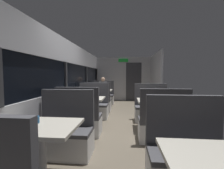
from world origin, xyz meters
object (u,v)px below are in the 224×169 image
at_px(bench_rear_aisle_facing_end, 163,126).
at_px(dining_table_far_window, 101,92).
at_px(bench_far_window_facing_end, 98,102).
at_px(coffee_cup_primary, 37,120).
at_px(bench_front_aisle_facing_entry, 187,160).
at_px(bench_rear_aisle_facing_entry, 151,110).
at_px(bench_mid_window_facing_entry, 93,107).
at_px(bench_near_window_facing_entry, 65,135).
at_px(bench_mid_window_facing_end, 80,120).
at_px(bench_far_window_facing_entry, 103,97).
at_px(seated_passenger, 103,93).
at_px(dining_table_near_window, 41,133).
at_px(dining_table_rear_aisle, 156,104).
at_px(dining_table_mid_window, 87,101).

bearing_deg(bench_rear_aisle_facing_end, dining_table_far_window, 119.68).
xyz_separation_m(bench_far_window_facing_end, coffee_cup_primary, (-0.10, -3.72, 0.46)).
relative_size(dining_table_far_window, bench_front_aisle_facing_entry, 0.82).
bearing_deg(bench_rear_aisle_facing_entry, bench_mid_window_facing_entry, 173.62).
bearing_deg(bench_near_window_facing_entry, dining_table_far_window, 90.00).
relative_size(bench_mid_window_facing_end, bench_front_aisle_facing_entry, 1.00).
height_order(bench_near_window_facing_entry, bench_far_window_facing_entry, same).
height_order(dining_table_far_window, seated_passenger, seated_passenger).
distance_m(bench_far_window_facing_end, bench_front_aisle_facing_entry, 4.10).
xyz_separation_m(dining_table_near_window, bench_far_window_facing_entry, (0.00, 5.18, -0.31)).
xyz_separation_m(bench_mid_window_facing_entry, coffee_cup_primary, (-0.10, -2.87, 0.46)).
relative_size(bench_mid_window_facing_entry, dining_table_far_window, 1.22).
height_order(dining_table_near_window, bench_mid_window_facing_entry, bench_mid_window_facing_entry).
bearing_deg(dining_table_far_window, bench_mid_window_facing_entry, -90.00).
bearing_deg(dining_table_rear_aisle, bench_front_aisle_facing_entry, -90.00).
distance_m(bench_mid_window_facing_entry, bench_rear_aisle_facing_entry, 1.80).
height_order(bench_far_window_facing_entry, bench_rear_aisle_facing_end, same).
bearing_deg(dining_table_mid_window, bench_far_window_facing_entry, 90.00).
height_order(bench_far_window_facing_entry, seated_passenger, seated_passenger).
bearing_deg(seated_passenger, dining_table_near_window, -90.00).
bearing_deg(dining_table_rear_aisle, bench_mid_window_facing_end, -164.41).
height_order(dining_table_mid_window, bench_mid_window_facing_entry, bench_mid_window_facing_entry).
relative_size(dining_table_near_window, bench_far_window_facing_end, 0.82).
bearing_deg(bench_far_window_facing_end, bench_mid_window_facing_end, -90.00).
bearing_deg(bench_mid_window_facing_end, dining_table_far_window, 90.00).
xyz_separation_m(dining_table_far_window, bench_rear_aisle_facing_entry, (1.79, -1.74, -0.31)).
bearing_deg(seated_passenger, dining_table_mid_window, -90.00).
height_order(dining_table_near_window, dining_table_far_window, same).
height_order(bench_rear_aisle_facing_end, coffee_cup_primary, bench_rear_aisle_facing_end).
relative_size(bench_mid_window_facing_end, seated_passenger, 0.87).
height_order(dining_table_mid_window, bench_rear_aisle_facing_entry, bench_rear_aisle_facing_entry).
height_order(bench_mid_window_facing_entry, bench_rear_aisle_facing_end, same).
bearing_deg(bench_near_window_facing_entry, coffee_cup_primary, -99.05).
relative_size(bench_far_window_facing_end, seated_passenger, 0.87).
xyz_separation_m(bench_mid_window_facing_entry, dining_table_rear_aisle, (1.79, -0.90, 0.31)).
height_order(bench_rear_aisle_facing_entry, seated_passenger, seated_passenger).
bearing_deg(dining_table_rear_aisle, bench_far_window_facing_end, 135.77).
xyz_separation_m(dining_table_mid_window, bench_far_window_facing_entry, (0.00, 2.94, -0.31)).
relative_size(dining_table_near_window, bench_rear_aisle_facing_entry, 0.82).
bearing_deg(bench_rear_aisle_facing_end, dining_table_rear_aisle, 90.00).
xyz_separation_m(bench_far_window_facing_end, bench_rear_aisle_facing_entry, (1.79, -1.04, 0.00)).
distance_m(bench_mid_window_facing_end, dining_table_rear_aisle, 1.88).
bearing_deg(bench_far_window_facing_entry, dining_table_far_window, -90.00).
height_order(bench_front_aisle_facing_entry, seated_passenger, seated_passenger).
relative_size(dining_table_near_window, bench_rear_aisle_facing_end, 0.82).
distance_m(bench_far_window_facing_end, bench_rear_aisle_facing_end, 3.03).
distance_m(bench_mid_window_facing_end, coffee_cup_primary, 1.55).
bearing_deg(bench_far_window_facing_entry, bench_rear_aisle_facing_entry, -53.76).
xyz_separation_m(bench_front_aisle_facing_entry, seated_passenger, (-1.79, 5.01, 0.21)).
bearing_deg(coffee_cup_primary, bench_rear_aisle_facing_end, 34.00).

